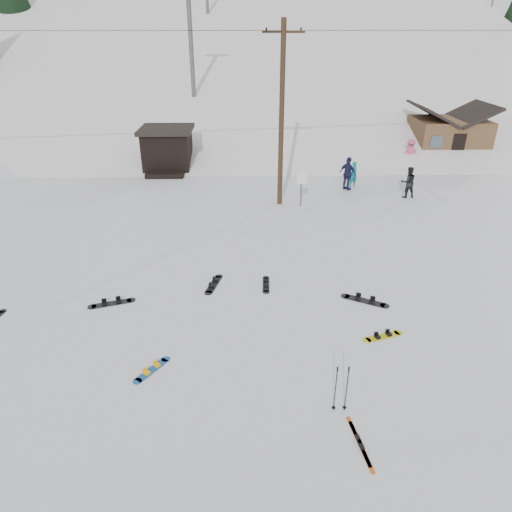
{
  "coord_description": "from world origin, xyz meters",
  "views": [
    {
      "loc": [
        0.18,
        -9.43,
        8.56
      ],
      "look_at": [
        0.51,
        4.85,
        1.4
      ],
      "focal_mm": 32.0,
      "sensor_mm": 36.0,
      "label": 1
    }
  ],
  "objects_px": {
    "cabin": "(448,136)",
    "hero_skis": "(360,443)",
    "utility_pole": "(282,115)",
    "hero_snowboard": "(152,370)"
  },
  "relations": [
    {
      "from": "utility_pole",
      "to": "hero_skis",
      "type": "relative_size",
      "value": 5.55
    },
    {
      "from": "utility_pole",
      "to": "hero_snowboard",
      "type": "relative_size",
      "value": 7.85
    },
    {
      "from": "utility_pole",
      "to": "cabin",
      "type": "xyz_separation_m",
      "value": [
        13.0,
        10.0,
        -3.2
      ]
    },
    {
      "from": "hero_skis",
      "to": "cabin",
      "type": "bearing_deg",
      "value": 56.7
    },
    {
      "from": "cabin",
      "to": "hero_skis",
      "type": "bearing_deg",
      "value": -115.2
    },
    {
      "from": "cabin",
      "to": "utility_pole",
      "type": "bearing_deg",
      "value": -142.44
    },
    {
      "from": "utility_pole",
      "to": "hero_skis",
      "type": "xyz_separation_m",
      "value": [
        0.74,
        -16.06,
        -4.66
      ]
    },
    {
      "from": "hero_snowboard",
      "to": "hero_skis",
      "type": "height_order",
      "value": "hero_snowboard"
    },
    {
      "from": "utility_pole",
      "to": "hero_snowboard",
      "type": "height_order",
      "value": "utility_pole"
    },
    {
      "from": "hero_skis",
      "to": "hero_snowboard",
      "type": "bearing_deg",
      "value": 145.14
    }
  ]
}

